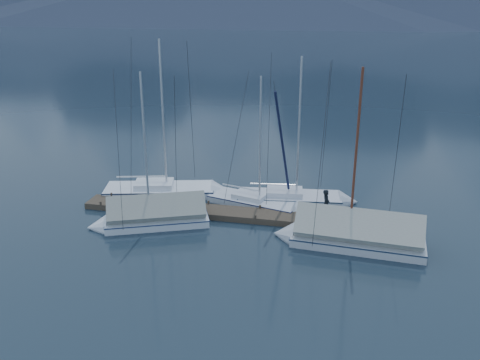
% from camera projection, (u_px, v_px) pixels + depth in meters
% --- Properties ---
extents(ground, '(1000.00, 1000.00, 0.00)m').
position_uv_depth(ground, '(232.00, 233.00, 26.33)').
color(ground, black).
rests_on(ground, ground).
extents(dock, '(18.00, 1.50, 0.54)m').
position_uv_depth(dock, '(240.00, 215.00, 28.13)').
color(dock, '#382D23').
rests_on(dock, ground).
extents(mooring_posts, '(15.12, 1.52, 0.35)m').
position_uv_depth(mooring_posts, '(231.00, 211.00, 28.15)').
color(mooring_posts, '#382D23').
rests_on(mooring_posts, ground).
extents(sailboat_open_left, '(8.05, 4.01, 10.25)m').
position_uv_depth(sailboat_open_left, '(176.00, 191.00, 31.46)').
color(sailboat_open_left, white).
rests_on(sailboat_open_left, ground).
extents(sailboat_open_mid, '(6.51, 3.40, 8.29)m').
position_uv_depth(sailboat_open_mid, '(266.00, 205.00, 29.46)').
color(sailboat_open_mid, silver).
rests_on(sailboat_open_mid, ground).
extents(sailboat_open_right, '(7.26, 3.10, 9.36)m').
position_uv_depth(sailboat_open_right, '(305.00, 199.00, 30.21)').
color(sailboat_open_right, silver).
rests_on(sailboat_open_right, ground).
extents(sailboat_covered_near, '(7.54, 3.19, 9.61)m').
position_uv_depth(sailboat_covered_near, '(346.00, 236.00, 24.93)').
color(sailboat_covered_near, silver).
rests_on(sailboat_covered_near, ground).
extents(sailboat_covered_far, '(6.62, 4.19, 8.94)m').
position_uv_depth(sailboat_covered_far, '(147.00, 218.00, 27.04)').
color(sailboat_covered_far, white).
rests_on(sailboat_covered_far, ground).
extents(person, '(0.39, 0.60, 1.63)m').
position_uv_depth(person, '(326.00, 204.00, 26.94)').
color(person, black).
rests_on(person, dock).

